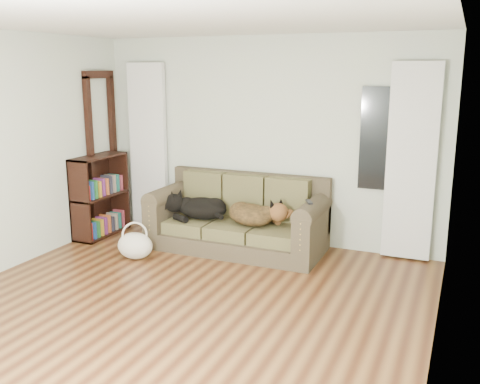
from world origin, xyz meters
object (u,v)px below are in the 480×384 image
at_px(tote_bag, 135,246).
at_px(bookshelf, 100,198).
at_px(sofa, 237,214).
at_px(dog_shepherd, 254,214).
at_px(dog_black_lab, 199,208).

bearing_deg(tote_bag, bookshelf, 146.87).
height_order(sofa, dog_shepherd, sofa).
height_order(dog_shepherd, tote_bag, dog_shepherd).
distance_m(sofa, tote_bag, 1.28).
xyz_separation_m(sofa, dog_black_lab, (-0.50, -0.04, 0.03)).
height_order(sofa, bookshelf, bookshelf).
bearing_deg(bookshelf, tote_bag, -28.78).
bearing_deg(dog_shepherd, tote_bag, 52.29).
distance_m(dog_black_lab, bookshelf, 1.43).
relative_size(dog_shepherd, bookshelf, 0.59).
distance_m(dog_black_lab, tote_bag, 0.94).
xyz_separation_m(dog_shepherd, bookshelf, (-2.17, -0.13, 0.01)).
bearing_deg(tote_bag, dog_shepherd, 32.08).
height_order(sofa, tote_bag, sofa).
relative_size(sofa, dog_shepherd, 3.36).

